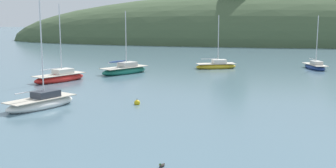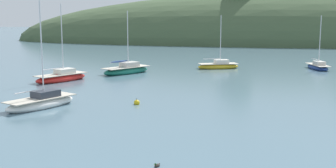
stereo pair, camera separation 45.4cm
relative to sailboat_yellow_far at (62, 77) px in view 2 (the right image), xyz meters
name	(u,v)px [view 2 (the right image)]	position (x,y,z in m)	size (l,w,h in m)	color
far_shoreline_hill	(322,43)	(36.88, 64.37, -0.31)	(150.00, 36.00, 26.53)	#425638
sailboat_yellow_far	(62,77)	(0.00, 0.00, 0.00)	(4.63, 5.94, 7.79)	red
sailboat_blue_center	(218,66)	(15.05, 12.41, -0.03)	(5.39, 3.36, 6.63)	gold
sailboat_cream_ketch	(126,70)	(5.01, 6.38, 0.02)	(5.24, 6.13, 7.15)	#196B56
sailboat_navy_dinghy	(318,67)	(26.93, 13.52, -0.05)	(2.63, 4.90, 6.58)	navy
sailboat_teal_outer	(41,102)	(3.44, -11.83, -0.01)	(4.30, 5.85, 7.71)	white
mooring_buoy_outer	(137,103)	(9.95, -9.83, -0.24)	(0.44, 0.44, 0.54)	yellow
duck_lone_left	(157,165)	(13.79, -22.48, -0.31)	(0.29, 0.41, 0.24)	#2D2823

